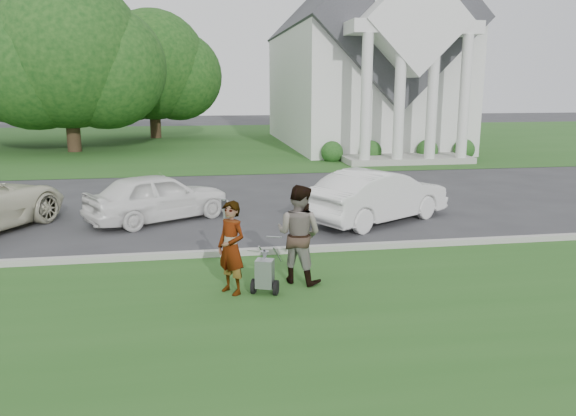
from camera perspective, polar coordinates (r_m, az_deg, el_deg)
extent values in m
plane|color=#333335|center=(12.05, -3.44, -5.56)|extent=(120.00, 120.00, 0.00)
cube|color=#27551D|center=(9.26, -1.50, -11.20)|extent=(80.00, 7.00, 0.01)
cube|color=#27551D|center=(38.61, -7.57, 6.77)|extent=(80.00, 30.00, 0.01)
cube|color=#9E9E93|center=(12.55, -3.70, -4.47)|extent=(80.00, 0.18, 0.15)
cube|color=white|center=(36.83, 6.88, 11.97)|extent=(9.00, 16.00, 7.00)
cube|color=#38383D|center=(36.98, 7.02, 17.40)|extent=(9.19, 17.00, 9.19)
cube|color=#9E9E93|center=(28.32, 11.84, 4.90)|extent=(6.20, 2.60, 0.30)
cylinder|color=white|center=(26.38, 7.94, 10.72)|extent=(0.50, 0.50, 6.00)
cylinder|color=white|center=(26.89, 11.26, 10.64)|extent=(0.50, 0.50, 6.00)
cylinder|color=white|center=(27.49, 14.44, 10.52)|extent=(0.50, 0.50, 6.00)
cylinder|color=white|center=(28.16, 17.48, 10.38)|extent=(0.50, 0.50, 6.00)
cube|color=white|center=(28.03, 12.57, 17.40)|extent=(6.20, 2.00, 0.60)
cube|color=white|center=(28.06, 12.60, 18.01)|extent=(5.09, 2.20, 5.09)
sphere|color=#1E4C19|center=(28.10, 4.49, 5.68)|extent=(1.10, 1.10, 1.10)
sphere|color=#1E4C19|center=(28.64, 8.41, 5.71)|extent=(1.10, 1.10, 1.10)
sphere|color=#1E4C19|center=(29.68, 13.96, 5.71)|extent=(1.10, 1.10, 1.10)
sphere|color=#1E4C19|center=(30.52, 17.44, 5.68)|extent=(1.10, 1.10, 1.10)
cylinder|color=#332316|center=(34.18, -21.03, 8.03)|extent=(0.76, 0.76, 3.20)
sphere|color=#133D12|center=(34.16, -21.55, 14.57)|extent=(8.40, 8.40, 8.40)
sphere|color=#133D12|center=(34.09, -18.14, 13.40)|extent=(6.89, 6.89, 6.89)
sphere|color=#133D12|center=(34.22, -24.39, 13.27)|extent=(7.22, 7.22, 7.22)
sphere|color=#133D12|center=(38.30, -26.38, 13.38)|extent=(7.54, 7.54, 7.54)
cylinder|color=#332316|center=(41.57, -13.35, 9.00)|extent=(0.76, 0.76, 3.00)
sphere|color=#133D12|center=(41.53, -13.60, 13.95)|extent=(7.60, 7.60, 7.60)
sphere|color=#133D12|center=(41.73, -11.12, 13.01)|extent=(6.23, 6.23, 6.23)
sphere|color=#133D12|center=(41.35, -15.75, 13.05)|extent=(6.54, 6.54, 6.54)
cylinder|color=black|center=(10.28, -3.50, -7.94)|extent=(0.16, 0.29, 0.28)
cylinder|color=black|center=(10.19, -1.23, -8.11)|extent=(0.16, 0.29, 0.28)
cylinder|color=#2D2D33|center=(10.24, -2.37, -8.03)|extent=(0.45, 0.20, 0.03)
cube|color=#95979D|center=(10.15, -2.38, -6.66)|extent=(0.38, 0.35, 0.52)
cone|color=#95979D|center=(10.04, -2.40, -4.82)|extent=(0.21, 0.21, 0.15)
cylinder|color=#2D2D33|center=(10.02, -2.40, -4.41)|extent=(0.04, 0.04, 0.06)
cylinder|color=#95979D|center=(10.52, -2.52, -4.64)|extent=(0.27, 0.66, 0.50)
cylinder|color=#95979D|center=(10.47, -1.11, -4.72)|extent=(0.27, 0.66, 0.50)
cylinder|color=#95979D|center=(10.75, -1.42, -2.95)|extent=(0.29, 0.13, 0.03)
imported|color=#999999|center=(10.11, -5.78, -4.12)|extent=(0.71, 0.74, 1.70)
imported|color=#999999|center=(10.61, 1.10, -2.73)|extent=(1.16, 1.12, 1.88)
cylinder|color=#95979D|center=(11.64, -6.44, -3.04)|extent=(0.05, 0.05, 1.26)
cube|color=#2D2D33|center=(11.47, -6.53, 0.40)|extent=(0.11, 0.07, 0.19)
cylinder|color=#95979D|center=(11.45, -6.54, 0.87)|extent=(0.09, 0.09, 0.03)
imported|color=white|center=(15.98, -13.05, 1.13)|extent=(4.26, 3.38, 1.36)
imported|color=white|center=(15.67, 9.13, 1.24)|extent=(4.57, 3.55, 1.45)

